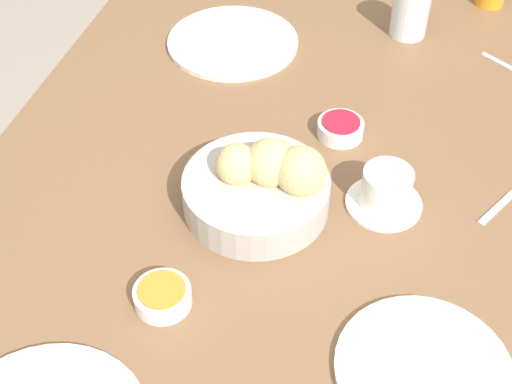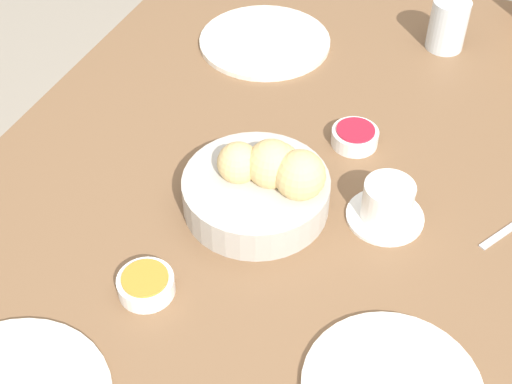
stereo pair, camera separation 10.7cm
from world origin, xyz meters
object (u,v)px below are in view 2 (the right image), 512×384
bread_basket (263,184)px  water_tumbler (448,25)px  jam_bowl_berry (355,137)px  plate_near_left (265,41)px  coffee_cup (387,204)px  jam_bowl_honey (146,284)px

bread_basket → water_tumbler: bread_basket is taller
jam_bowl_berry → plate_near_left: bearing=-131.0°
plate_near_left → coffee_cup: bearing=43.4°
plate_near_left → coffee_cup: 0.51m
bread_basket → coffee_cup: bread_basket is taller
water_tumbler → bread_basket: bearing=-16.7°
jam_bowl_berry → coffee_cup: bearing=32.6°
bread_basket → jam_bowl_honey: bearing=-21.2°
bread_basket → jam_bowl_berry: 0.21m
plate_near_left → jam_bowl_honey: bearing=7.6°
plate_near_left → water_tumbler: size_ratio=2.60×
water_tumbler → jam_bowl_berry: size_ratio=1.27×
plate_near_left → jam_bowl_honey: jam_bowl_honey is taller
water_tumbler → coffee_cup: 0.49m
plate_near_left → jam_bowl_berry: bearing=49.0°
plate_near_left → coffee_cup: (0.37, 0.35, 0.03)m
coffee_cup → jam_bowl_berry: 0.17m
jam_bowl_berry → water_tumbler: bearing=167.8°
plate_near_left → water_tumbler: (-0.13, 0.33, 0.04)m
bread_basket → jam_bowl_honey: bread_basket is taller
bread_basket → jam_bowl_berry: (-0.19, 0.09, -0.03)m
plate_near_left → coffee_cup: size_ratio=2.20×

